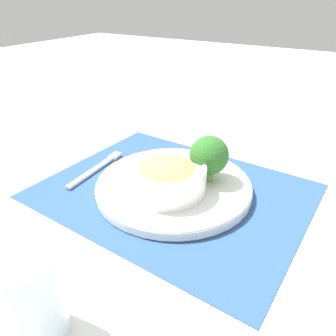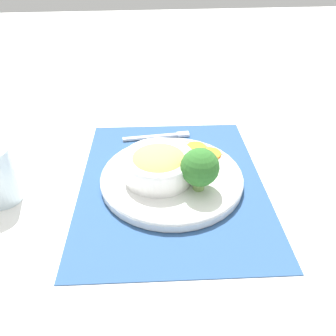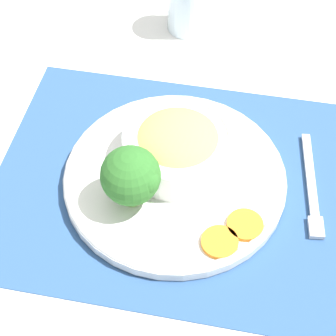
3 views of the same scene
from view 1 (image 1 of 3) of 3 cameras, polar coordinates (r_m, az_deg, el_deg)
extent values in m
plane|color=white|center=(0.68, 0.97, -4.09)|extent=(4.00, 4.00, 0.00)
cube|color=#2D5184|center=(0.68, 0.97, -3.95)|extent=(0.54, 0.43, 0.00)
cylinder|color=white|center=(0.67, 0.98, -3.23)|extent=(0.32, 0.32, 0.02)
torus|color=white|center=(0.67, 0.99, -2.65)|extent=(0.32, 0.32, 0.01)
cylinder|color=white|center=(0.63, -0.19, -1.93)|extent=(0.15, 0.15, 0.05)
torus|color=white|center=(0.62, -0.19, 0.04)|extent=(0.16, 0.16, 0.01)
ellipsoid|color=#E0B75B|center=(0.63, -0.19, -0.96)|extent=(0.13, 0.13, 0.05)
cylinder|color=#759E51|center=(0.68, 6.95, -0.99)|extent=(0.02, 0.02, 0.03)
sphere|color=#2D6B28|center=(0.66, 7.17, 2.21)|extent=(0.08, 0.08, 0.08)
sphere|color=#2D6B28|center=(0.67, 5.87, 3.43)|extent=(0.04, 0.04, 0.04)
sphere|color=#2D6B28|center=(0.65, 8.49, 1.84)|extent=(0.03, 0.03, 0.03)
cylinder|color=orange|center=(0.78, 0.30, 2.41)|extent=(0.05, 0.05, 0.01)
cylinder|color=orange|center=(0.77, -2.88, 2.07)|extent=(0.05, 0.05, 0.01)
cylinder|color=silver|center=(0.43, -22.79, -20.31)|extent=(0.07, 0.07, 0.12)
cylinder|color=silver|center=(0.44, -22.22, -22.19)|extent=(0.06, 0.06, 0.07)
cube|color=silver|center=(0.76, -12.58, -0.22)|extent=(0.02, 0.18, 0.01)
cube|color=silver|center=(0.82, -9.25, 2.09)|extent=(0.02, 0.03, 0.01)
camera|label=2|loc=(0.52, 73.36, 20.52)|focal=35.00mm
camera|label=3|loc=(1.07, 15.98, 43.36)|focal=60.00mm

